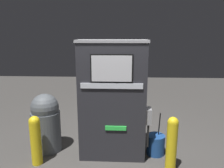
{
  "coord_description": "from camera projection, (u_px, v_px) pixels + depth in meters",
  "views": [
    {
      "loc": [
        0.16,
        -3.12,
        2.0
      ],
      "look_at": [
        0.0,
        0.11,
        1.26
      ],
      "focal_mm": 35.0,
      "sensor_mm": 36.0,
      "label": 1
    }
  ],
  "objects": [
    {
      "name": "safety_bollard",
      "position": [
        172.0,
        143.0,
        3.17
      ],
      "size": [
        0.16,
        0.16,
        0.85
      ],
      "color": "yellow",
      "rests_on": "ground_plane"
    },
    {
      "name": "ground_plane",
      "position": [
        112.0,
        162.0,
        3.5
      ],
      "size": [
        14.0,
        14.0,
        0.0
      ],
      "primitive_type": "plane",
      "color": "#423F3D"
    },
    {
      "name": "trash_bin",
      "position": [
        46.0,
        122.0,
        3.76
      ],
      "size": [
        0.49,
        0.49,
        1.02
      ],
      "color": "#51565B",
      "rests_on": "ground_plane"
    },
    {
      "name": "safety_bollard_far",
      "position": [
        36.0,
        139.0,
        3.36
      ],
      "size": [
        0.17,
        0.17,
        0.79
      ],
      "color": "yellow",
      "rests_on": "ground_plane"
    },
    {
      "name": "squeegee_bucket",
      "position": [
        156.0,
        144.0,
        3.7
      ],
      "size": [
        0.3,
        0.3,
        0.75
      ],
      "color": "#1E478C",
      "rests_on": "ground_plane"
    },
    {
      "name": "gas_pump",
      "position": [
        113.0,
        100.0,
        3.49
      ],
      "size": [
        1.15,
        0.48,
        1.92
      ],
      "color": "#28282D",
      "rests_on": "ground_plane"
    }
  ]
}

